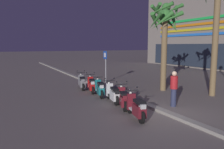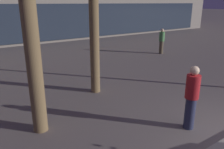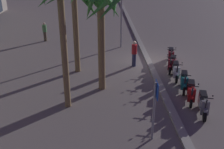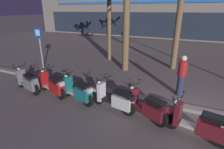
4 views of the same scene
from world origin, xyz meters
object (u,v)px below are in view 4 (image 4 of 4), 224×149
scooter_teal_mid_front (78,91)px  scooter_grey_second_in_line (28,82)px  scooter_maroon_gap_after_mid (200,125)px  pedestrian_by_palm_tree (182,75)px  scooter_red_lead_nearest (53,85)px  scooter_white_last_in_row (115,99)px  scooter_maroon_mid_rear (147,107)px  palm_tree_near_sign (127,0)px  crossing_sign (40,43)px

scooter_teal_mid_front → scooter_grey_second_in_line: bearing=-176.0°
scooter_maroon_gap_after_mid → pedestrian_by_palm_tree: (-0.72, 2.54, 0.42)m
scooter_teal_mid_front → scooter_maroon_gap_after_mid: size_ratio=0.98×
scooter_red_lead_nearest → scooter_teal_mid_front: size_ratio=1.01×
scooter_white_last_in_row → pedestrian_by_palm_tree: pedestrian_by_palm_tree is taller
scooter_maroon_mid_rear → palm_tree_near_sign: 5.93m
scooter_grey_second_in_line → scooter_red_lead_nearest: size_ratio=0.98×
palm_tree_near_sign → scooter_white_last_in_row: bearing=-73.0°
scooter_white_last_in_row → pedestrian_by_palm_tree: 2.92m
palm_tree_near_sign → pedestrian_by_palm_tree: size_ratio=3.03×
pedestrian_by_palm_tree → scooter_red_lead_nearest: bearing=-154.1°
scooter_grey_second_in_line → crossing_sign: 3.34m
scooter_teal_mid_front → scooter_white_last_in_row: size_ratio=0.96×
scooter_teal_mid_front → scooter_white_last_in_row: scooter_white_last_in_row is taller
scooter_maroon_gap_after_mid → scooter_red_lead_nearest: bearing=176.7°
scooter_maroon_gap_after_mid → crossing_sign: (-8.35, 2.71, 1.05)m
scooter_red_lead_nearest → scooter_white_last_in_row: same height
scooter_grey_second_in_line → scooter_maroon_mid_rear: 5.02m
scooter_maroon_mid_rear → palm_tree_near_sign: bearing=119.2°
scooter_white_last_in_row → crossing_sign: 6.31m
crossing_sign → scooter_grey_second_in_line: bearing=-54.5°
scooter_red_lead_nearest → crossing_sign: 4.00m
crossing_sign → scooter_white_last_in_row: bearing=-22.4°
scooter_maroon_mid_rear → pedestrian_by_palm_tree: (0.77, 2.26, 0.43)m
scooter_white_last_in_row → palm_tree_near_sign: bearing=107.0°
scooter_grey_second_in_line → palm_tree_near_sign: palm_tree_near_sign is taller
scooter_maroon_mid_rear → crossing_sign: 7.35m
crossing_sign → pedestrian_by_palm_tree: (7.63, -0.16, -0.63)m
scooter_teal_mid_front → pedestrian_by_palm_tree: bearing=33.8°
scooter_white_last_in_row → scooter_maroon_gap_after_mid: (2.60, -0.34, 0.00)m
crossing_sign → pedestrian_by_palm_tree: bearing=-1.2°
scooter_red_lead_nearest → palm_tree_near_sign: palm_tree_near_sign is taller
scooter_maroon_mid_rear → scooter_maroon_gap_after_mid: bearing=-10.7°
scooter_teal_mid_front → crossing_sign: size_ratio=0.72×
scooter_grey_second_in_line → scooter_maroon_gap_after_mid: same height
crossing_sign → palm_tree_near_sign: bearing=22.8°
scooter_grey_second_in_line → pedestrian_by_palm_tree: pedestrian_by_palm_tree is taller
scooter_maroon_mid_rear → scooter_maroon_gap_after_mid: 1.52m
crossing_sign → palm_tree_near_sign: (4.46, 1.87, 2.25)m
scooter_maroon_mid_rear → pedestrian_by_palm_tree: 2.43m
pedestrian_by_palm_tree → scooter_grey_second_in_line: bearing=-157.3°
scooter_white_last_in_row → palm_tree_near_sign: size_ratio=0.36×
palm_tree_near_sign → scooter_maroon_mid_rear: bearing=-60.8°
scooter_teal_mid_front → palm_tree_near_sign: palm_tree_near_sign is taller
scooter_grey_second_in_line → scooter_maroon_mid_rear: same height
scooter_maroon_gap_after_mid → palm_tree_near_sign: palm_tree_near_sign is taller
scooter_teal_mid_front → crossing_sign: crossing_sign is taller
scooter_teal_mid_front → scooter_white_last_in_row: (1.49, 0.05, -0.00)m
scooter_white_last_in_row → pedestrian_by_palm_tree: (1.88, 2.20, 0.42)m
scooter_grey_second_in_line → scooter_red_lead_nearest: 1.20m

